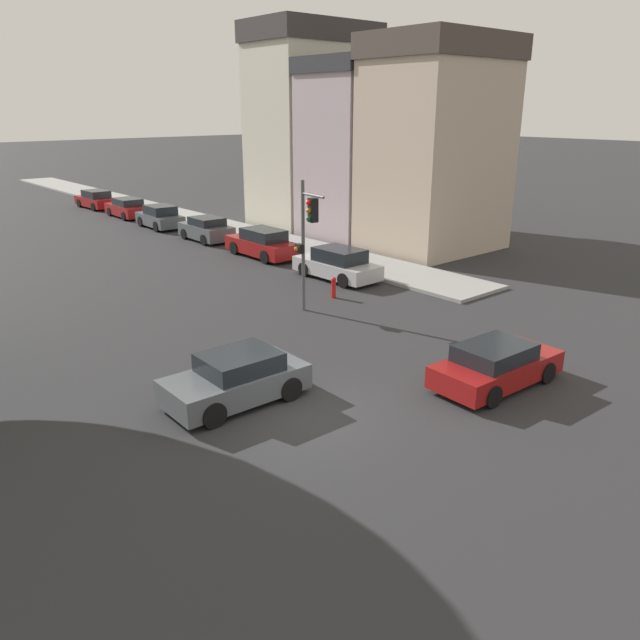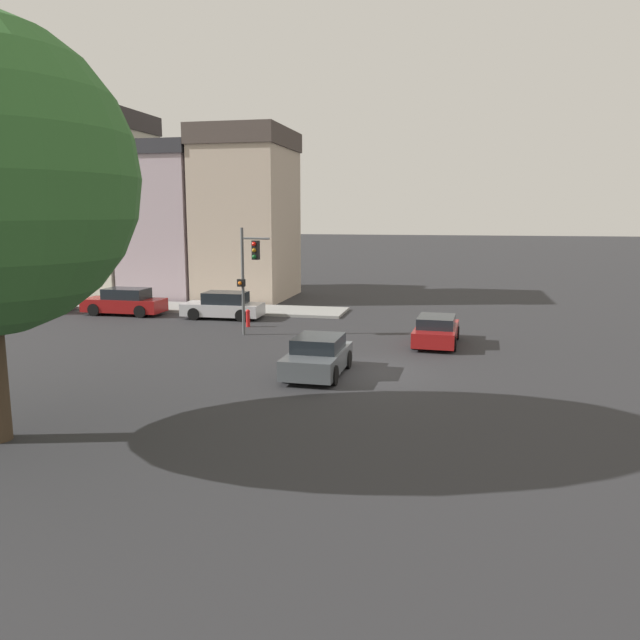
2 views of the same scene
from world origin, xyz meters
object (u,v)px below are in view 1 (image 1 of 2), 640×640
(parked_car_3, at_px, (160,217))
(parked_car_1, at_px, (262,244))
(crossing_car_0, at_px, (236,379))
(parked_car_0, at_px, (338,264))
(crossing_car_1, at_px, (496,365))
(parked_car_2, at_px, (206,229))
(fire_hydrant, at_px, (334,287))
(parked_car_4, at_px, (127,208))
(parked_car_5, at_px, (96,200))
(traffic_signal, at_px, (307,230))

(parked_car_3, bearing_deg, parked_car_1, -176.83)
(crossing_car_0, distance_m, parked_car_0, 13.47)
(crossing_car_1, xyz_separation_m, parked_car_0, (4.56, 11.92, 0.08))
(crossing_car_1, bearing_deg, parked_car_2, 81.73)
(fire_hydrant, bearing_deg, parked_car_4, 84.97)
(parked_car_5, xyz_separation_m, fire_hydrant, (-2.18, -31.16, -0.19))
(crossing_car_1, relative_size, parked_car_5, 0.95)
(parked_car_3, height_order, parked_car_4, parked_car_3)
(parked_car_0, distance_m, parked_car_4, 23.19)
(parked_car_0, distance_m, parked_car_5, 28.96)
(parked_car_1, relative_size, parked_car_2, 1.20)
(traffic_signal, bearing_deg, crossing_car_0, 43.03)
(parked_car_3, bearing_deg, parked_car_0, -177.14)
(crossing_car_0, xyz_separation_m, parked_car_4, (10.93, 31.07, -0.01))
(parked_car_0, height_order, parked_car_2, parked_car_0)
(crossing_car_0, distance_m, crossing_car_1, 7.54)
(traffic_signal, distance_m, parked_car_0, 5.93)
(parked_car_5, distance_m, fire_hydrant, 31.23)
(parked_car_3, bearing_deg, fire_hydrant, 176.39)
(parked_car_2, bearing_deg, crossing_car_1, 170.07)
(parked_car_2, xyz_separation_m, parked_car_3, (-0.16, 5.73, 0.02))
(traffic_signal, relative_size, parked_car_2, 1.32)
(parked_car_3, relative_size, fire_hydrant, 4.47)
(parked_car_5, bearing_deg, parked_car_3, 177.22)
(traffic_signal, distance_m, crossing_car_1, 9.30)
(parked_car_2, xyz_separation_m, fire_hydrant, (-2.21, -14.11, -0.20))
(fire_hydrant, bearing_deg, parked_car_1, 74.99)
(crossing_car_0, height_order, fire_hydrant, crossing_car_0)
(parked_car_1, height_order, parked_car_3, parked_car_1)
(traffic_signal, bearing_deg, parked_car_0, -138.86)
(traffic_signal, distance_m, fire_hydrant, 3.66)
(crossing_car_0, height_order, parked_car_1, parked_car_1)
(crossing_car_0, xyz_separation_m, parked_car_3, (10.75, 25.52, 0.04))
(parked_car_0, height_order, parked_car_3, parked_car_3)
(crossing_car_1, distance_m, parked_car_5, 41.12)
(crossing_car_0, height_order, parked_car_2, parked_car_2)
(parked_car_3, relative_size, parked_car_5, 0.92)
(crossing_car_0, height_order, parked_car_0, parked_car_0)
(parked_car_2, distance_m, parked_car_5, 17.04)
(parked_car_0, relative_size, parked_car_4, 1.03)
(crossing_car_1, height_order, parked_car_0, parked_car_0)
(crossing_car_0, xyz_separation_m, parked_car_0, (10.92, 7.88, 0.03))
(traffic_signal, height_order, parked_car_5, traffic_signal)
(crossing_car_1, height_order, parked_car_5, parked_car_5)
(parked_car_5, bearing_deg, fire_hydrant, 173.90)
(traffic_signal, xyz_separation_m, parked_car_1, (4.37, 9.12, -2.60))
(crossing_car_0, relative_size, crossing_car_1, 0.94)
(fire_hydrant, bearing_deg, parked_car_0, 44.69)
(crossing_car_1, distance_m, parked_car_4, 35.41)
(traffic_signal, distance_m, parked_car_1, 10.44)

